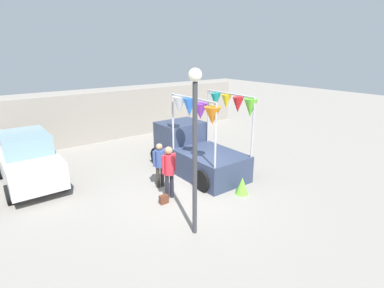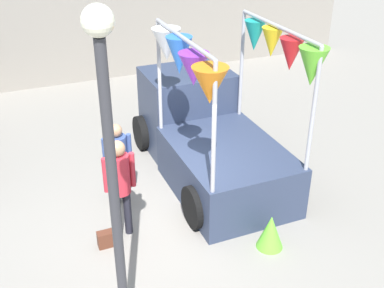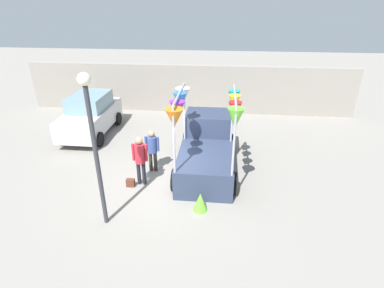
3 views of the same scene
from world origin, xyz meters
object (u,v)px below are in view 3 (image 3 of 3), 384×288
(vendor_truck, at_px, (207,144))
(person_customer, at_px, (140,156))
(person_vendor, at_px, (152,147))
(handbag, at_px, (131,183))
(folded_kite_bundle_lime, at_px, (200,202))
(parked_car, at_px, (91,115))
(street_lamp, at_px, (93,134))

(vendor_truck, height_order, person_customer, vendor_truck)
(person_vendor, distance_m, handbag, 1.50)
(vendor_truck, relative_size, folded_kite_bundle_lime, 6.94)
(parked_car, bearing_deg, person_customer, -49.58)
(person_customer, bearing_deg, street_lamp, -104.52)
(handbag, relative_size, folded_kite_bundle_lime, 0.47)
(person_vendor, bearing_deg, handbag, -116.26)
(vendor_truck, relative_size, person_customer, 2.33)
(parked_car, relative_size, street_lamp, 0.93)
(person_vendor, height_order, street_lamp, street_lamp)
(parked_car, bearing_deg, person_vendor, -40.59)
(vendor_truck, distance_m, person_customer, 2.59)
(person_vendor, relative_size, street_lamp, 0.38)
(person_customer, height_order, handbag, person_customer)
(street_lamp, bearing_deg, person_vendor, 76.15)
(person_customer, height_order, folded_kite_bundle_lime, person_customer)
(vendor_truck, xyz_separation_m, person_customer, (-2.15, -1.44, 0.16))
(folded_kite_bundle_lime, bearing_deg, vendor_truck, 89.36)
(parked_car, height_order, person_vendor, parked_car)
(vendor_truck, distance_m, street_lamp, 4.77)
(person_customer, xyz_separation_m, folded_kite_bundle_lime, (2.12, -1.24, -0.79))
(vendor_truck, distance_m, person_vendor, 2.02)
(person_vendor, bearing_deg, street_lamp, -103.85)
(parked_car, relative_size, person_customer, 2.24)
(person_customer, relative_size, handbag, 6.37)
(folded_kite_bundle_lime, bearing_deg, street_lamp, -162.98)
(person_customer, height_order, street_lamp, street_lamp)
(parked_car, xyz_separation_m, street_lamp, (2.89, -6.07, 1.83))
(folded_kite_bundle_lime, bearing_deg, parked_car, 136.52)
(person_customer, distance_m, person_vendor, 0.94)
(person_customer, bearing_deg, parked_car, 130.42)
(vendor_truck, distance_m, folded_kite_bundle_lime, 2.75)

